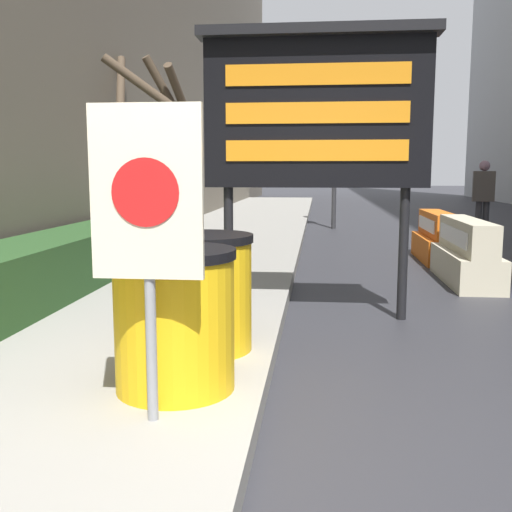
% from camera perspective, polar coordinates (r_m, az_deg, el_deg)
% --- Properties ---
extents(ground_plane, '(120.00, 120.00, 0.00)m').
position_cam_1_polar(ground_plane, '(3.42, -0.25, -18.71)').
color(ground_plane, '#2D2D33').
extents(hedge_strip, '(0.90, 6.98, 0.64)m').
position_cam_1_polar(hedge_strip, '(6.90, -20.00, -1.21)').
color(hedge_strip, '#284C23').
rests_on(hedge_strip, sidewalk_left).
extents(bare_tree, '(1.73, 1.45, 3.43)m').
position_cam_1_polar(bare_tree, '(10.71, -9.62, 9.91)').
color(bare_tree, '#4C3D2D').
rests_on(bare_tree, sidewalk_left).
extents(barrel_drum_foreground, '(0.78, 0.78, 0.90)m').
position_cam_1_polar(barrel_drum_foreground, '(3.83, -7.76, -5.99)').
color(barrel_drum_foreground, yellow).
rests_on(barrel_drum_foreground, sidewalk_left).
extents(barrel_drum_middle, '(0.78, 0.78, 0.90)m').
position_cam_1_polar(barrel_drum_middle, '(4.64, -5.08, -3.43)').
color(barrel_drum_middle, yellow).
rests_on(barrel_drum_middle, sidewalk_left).
extents(warning_sign, '(0.61, 0.08, 1.73)m').
position_cam_1_polar(warning_sign, '(3.23, -10.34, 4.14)').
color(warning_sign, gray).
rests_on(warning_sign, sidewalk_left).
extents(message_board, '(2.40, 0.36, 2.96)m').
position_cam_1_polar(message_board, '(6.26, 5.80, 13.56)').
color(message_board, black).
rests_on(message_board, ground_plane).
extents(jersey_barrier_cream, '(0.60, 2.00, 0.88)m').
position_cam_1_polar(jersey_barrier_cream, '(8.78, 19.39, 0.10)').
color(jersey_barrier_cream, beige).
rests_on(jersey_barrier_cream, ground_plane).
extents(jersey_barrier_orange_near, '(0.60, 1.79, 0.84)m').
position_cam_1_polar(jersey_barrier_orange_near, '(10.79, 16.87, 1.54)').
color(jersey_barrier_orange_near, orange).
rests_on(jersey_barrier_orange_near, ground_plane).
extents(traffic_cone_near, '(0.34, 0.34, 0.61)m').
position_cam_1_polar(traffic_cone_near, '(11.90, 16.85, 1.78)').
color(traffic_cone_near, black).
rests_on(traffic_cone_near, ground_plane).
extents(traffic_light_near_curb, '(0.28, 0.44, 3.82)m').
position_cam_1_polar(traffic_light_near_curb, '(16.05, 7.57, 12.47)').
color(traffic_light_near_curb, '#2D2D30').
rests_on(traffic_light_near_curb, ground_plane).
extents(pedestrian_worker, '(0.50, 0.35, 1.77)m').
position_cam_1_polar(pedestrian_worker, '(14.50, 20.83, 5.64)').
color(pedestrian_worker, '#333338').
rests_on(pedestrian_worker, ground_plane).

